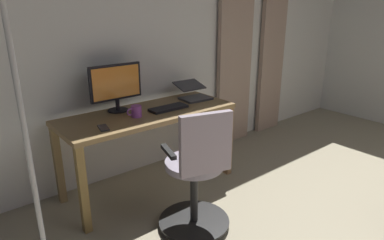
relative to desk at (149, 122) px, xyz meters
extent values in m
cube|color=silver|center=(-0.97, -0.46, 0.62)|extent=(5.39, 0.10, 2.56)
cube|color=tan|center=(-2.14, -0.35, 0.48)|extent=(0.43, 0.06, 2.27)
cube|color=tan|center=(-1.45, -0.35, 0.48)|extent=(0.52, 0.06, 2.27)
cube|color=olive|center=(0.00, 0.00, 0.08)|extent=(1.60, 0.62, 0.04)
cube|color=olive|center=(-0.76, 0.27, -0.30)|extent=(0.06, 0.06, 0.72)
cube|color=olive|center=(0.76, 0.27, -0.30)|extent=(0.06, 0.06, 0.72)
cube|color=olive|center=(-0.76, -0.27, -0.30)|extent=(0.06, 0.06, 0.72)
cube|color=olive|center=(0.76, -0.27, -0.30)|extent=(0.06, 0.06, 0.72)
cylinder|color=black|center=(0.07, 0.73, -0.62)|extent=(0.56, 0.56, 0.02)
sphere|color=black|center=(-0.18, 0.81, -0.63)|extent=(0.05, 0.05, 0.05)
sphere|color=black|center=(-0.08, 0.52, -0.63)|extent=(0.05, 0.05, 0.05)
sphere|color=black|center=(0.23, 0.53, -0.63)|extent=(0.05, 0.05, 0.05)
sphere|color=black|center=(0.06, 0.99, -0.63)|extent=(0.05, 0.05, 0.05)
cylinder|color=black|center=(0.07, 0.73, -0.38)|extent=(0.06, 0.06, 0.48)
cylinder|color=gray|center=(0.07, 0.73, -0.12)|extent=(0.55, 0.55, 0.05)
cube|color=gray|center=(0.12, 0.93, 0.12)|extent=(0.37, 0.15, 0.43)
cube|color=black|center=(0.26, 0.68, 0.02)|extent=(0.11, 0.24, 0.03)
cube|color=black|center=(-0.12, 0.79, 0.02)|extent=(0.11, 0.24, 0.03)
cylinder|color=black|center=(0.20, -0.19, 0.10)|extent=(0.18, 0.18, 0.01)
cylinder|color=black|center=(0.20, -0.19, 0.16)|extent=(0.04, 0.04, 0.09)
cube|color=black|center=(0.20, -0.20, 0.36)|extent=(0.48, 0.03, 0.31)
cube|color=orange|center=(0.20, -0.18, 0.36)|extent=(0.45, 0.01, 0.28)
cube|color=black|center=(-0.18, 0.06, 0.11)|extent=(0.36, 0.14, 0.02)
cube|color=#333338|center=(-0.59, -0.05, 0.11)|extent=(0.30, 0.24, 0.02)
cube|color=#333338|center=(-0.59, -0.16, 0.22)|extent=(0.29, 0.23, 0.07)
cube|color=#333338|center=(0.50, 0.15, 0.10)|extent=(0.10, 0.16, 0.01)
cylinder|color=purple|center=(0.16, 0.06, 0.15)|extent=(0.09, 0.09, 0.10)
torus|color=purple|center=(0.21, 0.06, 0.15)|extent=(0.07, 0.01, 0.07)
cylinder|color=#A5A5A8|center=(1.16, 0.64, 0.21)|extent=(0.03, 0.03, 1.74)
camera|label=1|loc=(1.53, 2.51, 1.02)|focal=31.93mm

